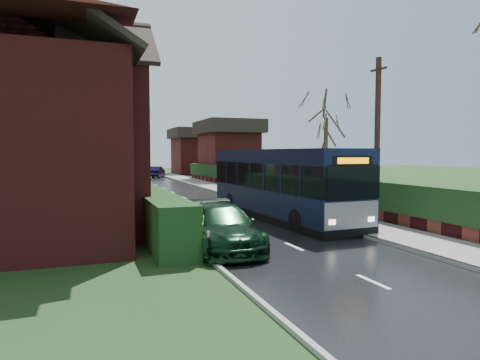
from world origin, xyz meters
name	(u,v)px	position (x,y,z in m)	size (l,w,h in m)	color
ground	(269,236)	(0.00, 0.00, 0.00)	(140.00, 140.00, 0.00)	#23401B
road	(199,205)	(0.00, 10.00, 0.01)	(6.00, 100.00, 0.02)	black
pavement	(266,201)	(4.25, 10.00, 0.07)	(2.50, 100.00, 0.14)	slate
kerb_right	(248,202)	(3.05, 10.00, 0.07)	(0.12, 100.00, 0.14)	gray
kerb_left	(146,206)	(-3.05, 10.00, 0.05)	(0.12, 100.00, 0.10)	gray
front_hedge	(142,203)	(-3.90, 5.00, 0.80)	(1.20, 16.00, 1.60)	black
picket_fence	(160,210)	(-3.15, 5.00, 0.45)	(0.10, 16.00, 0.90)	tan
right_wall_hedge	(288,185)	(5.80, 10.00, 1.02)	(0.60, 50.00, 1.80)	maroon
brick_house	(17,119)	(-8.73, 4.78, 4.38)	(9.30, 14.60, 10.30)	maroon
bus	(281,184)	(2.20, 3.63, 1.59)	(2.96, 10.65, 3.20)	black
car_silver	(206,214)	(-1.86, 1.82, 0.64)	(1.52, 3.77, 1.28)	silver
car_green	(221,227)	(-2.25, -1.35, 0.70)	(1.96, 4.81, 1.40)	black
car_distant	(156,172)	(2.00, 38.29, 0.69)	(1.47, 4.21, 1.39)	black
bus_stop_sign	(278,175)	(3.20, 6.00, 1.88)	(0.10, 0.43, 2.86)	slate
telegraph_pole	(377,139)	(5.80, 1.40, 3.63)	(0.25, 0.93, 7.17)	black
tree_right_far	(326,112)	(9.00, 10.86, 5.76)	(3.99, 3.99, 7.70)	#3D3024
tree_house_side	(29,50)	(-8.75, 10.00, 8.21)	(4.84, 4.84, 10.99)	#3D3124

